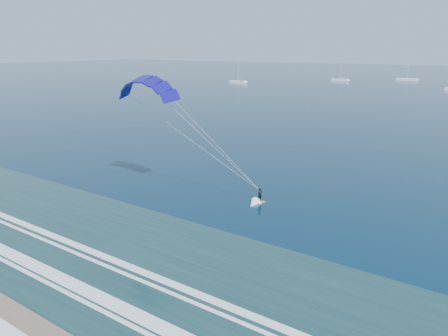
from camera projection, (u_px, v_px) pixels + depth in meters
kitesurfer_rig at (201, 135)px, 43.09m from camera, size 16.97×8.34×14.95m
sailboat_0 at (238, 82)px, 196.68m from camera, size 8.92×2.40×12.11m
sailboat_1 at (340, 80)px, 208.18m from camera, size 8.80×2.40×12.08m
sailboat_2 at (407, 79)px, 212.11m from camera, size 10.74×2.40×14.20m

